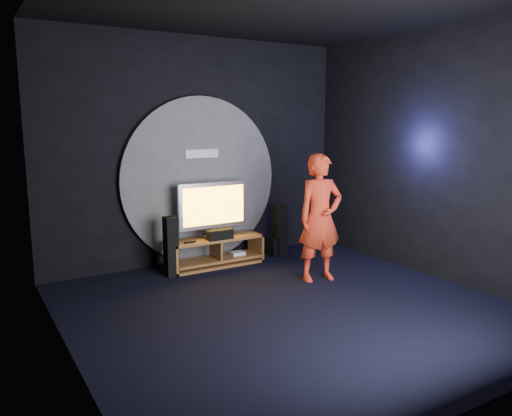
{
  "coord_description": "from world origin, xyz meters",
  "views": [
    {
      "loc": [
        -3.3,
        -4.68,
        2.23
      ],
      "look_at": [
        0.17,
        1.05,
        1.05
      ],
      "focal_mm": 35.0,
      "sensor_mm": 36.0,
      "label": 1
    }
  ],
  "objects": [
    {
      "name": "floor",
      "position": [
        0.0,
        0.0,
        0.0
      ],
      "size": [
        5.0,
        5.0,
        0.0
      ],
      "primitive_type": "plane",
      "color": "black",
      "rests_on": "ground"
    },
    {
      "name": "back_wall",
      "position": [
        0.0,
        2.5,
        1.75
      ],
      "size": [
        5.0,
        0.04,
        3.5
      ],
      "primitive_type": "cube",
      "color": "black",
      "rests_on": "ground"
    },
    {
      "name": "front_wall",
      "position": [
        0.0,
        -2.5,
        1.75
      ],
      "size": [
        5.0,
        0.04,
        3.5
      ],
      "primitive_type": "cube",
      "color": "black",
      "rests_on": "ground"
    },
    {
      "name": "left_wall",
      "position": [
        -2.5,
        0.0,
        1.75
      ],
      "size": [
        0.04,
        5.0,
        3.5
      ],
      "primitive_type": "cube",
      "color": "black",
      "rests_on": "ground"
    },
    {
      "name": "right_wall",
      "position": [
        2.5,
        0.0,
        1.75
      ],
      "size": [
        0.04,
        5.0,
        3.5
      ],
      "primitive_type": "cube",
      "color": "black",
      "rests_on": "ground"
    },
    {
      "name": "ceiling",
      "position": [
        0.0,
        0.0,
        3.5
      ],
      "size": [
        5.0,
        5.0,
        0.01
      ],
      "primitive_type": "cube",
      "color": "black",
      "rests_on": "back_wall"
    },
    {
      "name": "wall_disc_panel",
      "position": [
        0.0,
        2.44,
        1.3
      ],
      "size": [
        2.6,
        0.11,
        2.6
      ],
      "color": "#515156",
      "rests_on": "ground"
    },
    {
      "name": "media_console",
      "position": [
        0.05,
        2.05,
        0.19
      ],
      "size": [
        1.49,
        0.45,
        0.45
      ],
      "color": "#935A2D",
      "rests_on": "ground"
    },
    {
      "name": "tv",
      "position": [
        0.05,
        2.12,
        0.91
      ],
      "size": [
        1.15,
        0.22,
        0.85
      ],
      "color": "#AEAEB5",
      "rests_on": "media_console"
    },
    {
      "name": "center_speaker",
      "position": [
        0.05,
        1.9,
        0.53
      ],
      "size": [
        0.4,
        0.15,
        0.15
      ],
      "primitive_type": "cube",
      "color": "black",
      "rests_on": "media_console"
    },
    {
      "name": "remote",
      "position": [
        -0.43,
        1.93,
        0.46
      ],
      "size": [
        0.18,
        0.05,
        0.02
      ],
      "primitive_type": "cube",
      "color": "black",
      "rests_on": "media_console"
    },
    {
      "name": "tower_speaker_left",
      "position": [
        -0.73,
        1.93,
        0.44
      ],
      "size": [
        0.17,
        0.19,
        0.87
      ],
      "primitive_type": "cube",
      "color": "black",
      "rests_on": "ground"
    },
    {
      "name": "tower_speaker_right",
      "position": [
        1.23,
        2.01,
        0.44
      ],
      "size": [
        0.17,
        0.19,
        0.87
      ],
      "primitive_type": "cube",
      "color": "black",
      "rests_on": "ground"
    },
    {
      "name": "subwoofer",
      "position": [
        1.21,
        2.09,
        0.15
      ],
      "size": [
        0.27,
        0.27,
        0.3
      ],
      "primitive_type": "cube",
      "color": "black",
      "rests_on": "ground"
    },
    {
      "name": "player",
      "position": [
        0.99,
        0.68,
        0.89
      ],
      "size": [
        0.72,
        0.54,
        1.78
      ],
      "primitive_type": "imported",
      "rotation": [
        0.0,
        0.0,
        -0.18
      ],
      "color": "red",
      "rests_on": "ground"
    }
  ]
}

